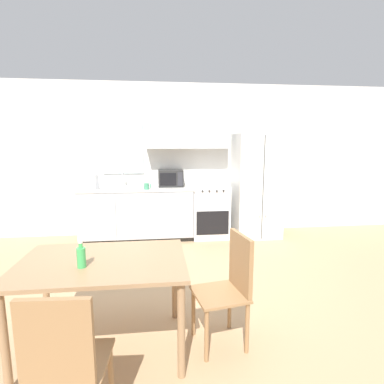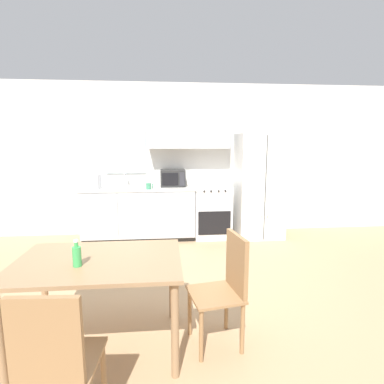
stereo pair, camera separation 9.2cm
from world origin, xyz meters
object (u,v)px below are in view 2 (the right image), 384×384
at_px(oven_range, 212,211).
at_px(dining_chair_side, 227,282).
at_px(microwave, 173,178).
at_px(refrigerator, 259,186).
at_px(dining_table, 99,271).
at_px(dining_chair_near, 55,358).
at_px(drink_bottle, 77,256).
at_px(coffee_mug, 149,186).

height_order(oven_range, dining_chair_side, dining_chair_side).
bearing_deg(microwave, refrigerator, -5.03).
relative_size(oven_range, dining_table, 0.72).
bearing_deg(dining_chair_side, oven_range, -16.68).
height_order(oven_range, dining_chair_near, dining_chair_near).
xyz_separation_m(microwave, drink_bottle, (-0.80, -3.07, -0.21)).
relative_size(dining_chair_side, drink_bottle, 4.57).
bearing_deg(oven_range, dining_table, -115.40).
bearing_deg(coffee_mug, microwave, 38.02).
bearing_deg(coffee_mug, refrigerator, 5.42).
bearing_deg(dining_chair_side, refrigerator, -32.37).
distance_m(dining_table, drink_bottle, 0.25).
bearing_deg(refrigerator, oven_range, 177.65).
bearing_deg(oven_range, microwave, 171.72).
distance_m(coffee_mug, drink_bottle, 2.79).
bearing_deg(drink_bottle, coffee_mug, 81.78).
bearing_deg(microwave, dining_chair_side, -83.45).
height_order(coffee_mug, drink_bottle, coffee_mug).
distance_m(dining_table, dining_chair_side, 1.02).
bearing_deg(coffee_mug, dining_chair_near, -95.59).
distance_m(dining_table, dining_chair_near, 0.82).
height_order(dining_table, dining_chair_side, dining_chair_side).
xyz_separation_m(microwave, dining_table, (-0.67, -2.95, -0.39)).
xyz_separation_m(oven_range, dining_chair_near, (-1.42, -3.67, 0.08)).
xyz_separation_m(dining_chair_near, drink_bottle, (-0.06, 0.69, 0.30)).
bearing_deg(dining_chair_side, dining_chair_near, 115.76).
distance_m(microwave, dining_chair_side, 3.05).
xyz_separation_m(oven_range, coffee_mug, (-1.08, -0.22, 0.49)).
xyz_separation_m(coffee_mug, dining_chair_side, (0.75, -2.67, -0.42)).
height_order(refrigerator, dining_chair_side, refrigerator).
xyz_separation_m(dining_table, dining_chair_side, (1.02, -0.03, -0.12)).
relative_size(dining_table, drink_bottle, 6.29).
bearing_deg(refrigerator, dining_table, -127.86).
distance_m(refrigerator, coffee_mug, 1.93).
height_order(refrigerator, dining_table, refrigerator).
bearing_deg(drink_bottle, dining_table, 43.10).
xyz_separation_m(microwave, dining_chair_near, (-0.74, -3.76, -0.51)).
bearing_deg(refrigerator, drink_bottle, -128.28).
bearing_deg(dining_table, dining_chair_side, -1.81).
xyz_separation_m(refrigerator, dining_chair_near, (-2.26, -3.63, -0.37)).
bearing_deg(dining_chair_side, microwave, -3.44).
bearing_deg(oven_range, dining_chair_side, -96.69).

